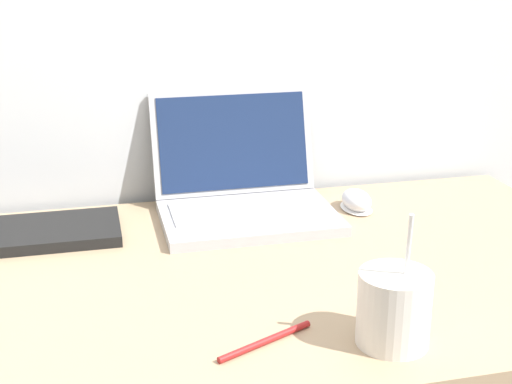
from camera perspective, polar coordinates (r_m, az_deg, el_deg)
laptop at (r=1.38m, az=-1.04°, el=0.21°), size 0.33×0.29×0.22m
drink_cup at (r=0.96m, az=10.98°, el=-9.02°), size 0.10×0.10×0.19m
computer_mouse at (r=1.43m, az=8.04°, el=-0.73°), size 0.06×0.09×0.04m
pen at (r=0.96m, az=0.77°, el=-11.84°), size 0.14×0.07×0.01m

